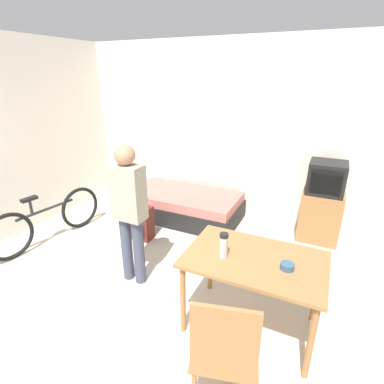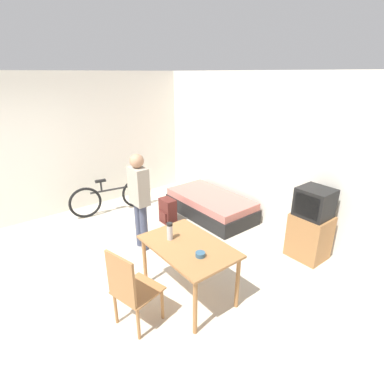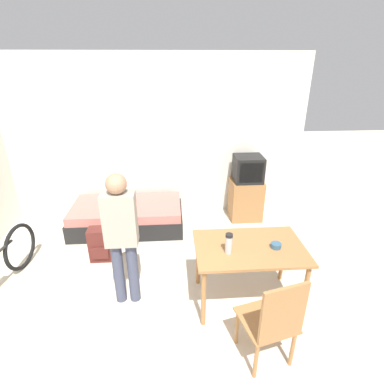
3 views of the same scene
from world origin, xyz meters
The scene contains 12 objects.
ground_plane centered at (0.00, 0.00, 0.00)m, with size 20.00×20.00×0.00m, color beige.
wall_back centered at (0.00, 3.73, 1.35)m, with size 5.47×0.06×2.70m.
wall_left centered at (-2.27, 1.85, 1.35)m, with size 0.06×4.70×2.70m.
daybed centered at (-0.29, 3.15, 0.21)m, with size 1.79×0.93×0.42m.
tv centered at (1.73, 3.36, 0.54)m, with size 0.53×0.47×1.13m.
dining_table centered at (1.28, 1.39, 0.64)m, with size 1.18×0.77×0.74m.
wooden_chair centered at (1.30, 0.58, 0.54)m, with size 0.54×0.54×0.98m.
bicycle centered at (-1.64, 1.69, 0.32)m, with size 0.30×1.66×0.72m.
person_standing centered at (-0.08, 1.49, 0.91)m, with size 0.34×0.21×1.57m.
thermos_flask centered at (1.03, 1.30, 0.86)m, with size 0.08×0.08×0.22m.
mate_bowl centered at (1.55, 1.35, 0.76)m, with size 0.11×0.11×0.05m.
backpack centered at (-0.54, 2.30, 0.24)m, with size 0.32×0.23×0.48m.
Camera 2 is at (3.74, -0.50, 2.67)m, focal length 28.00 mm.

